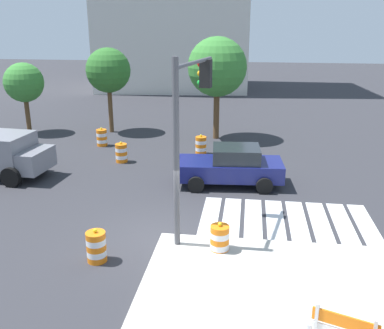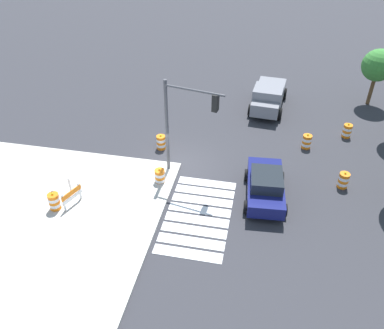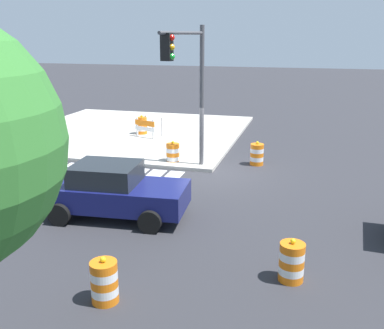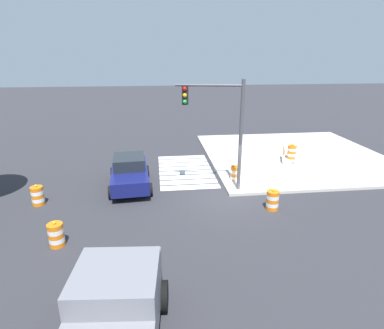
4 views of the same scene
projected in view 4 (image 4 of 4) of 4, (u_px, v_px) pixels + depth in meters
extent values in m
plane|color=#2D2D33|center=(229.00, 197.00, 15.82)|extent=(120.00, 120.00, 0.00)
cube|color=#BCB7AD|center=(294.00, 155.00, 22.09)|extent=(12.00, 12.00, 0.15)
cube|color=silver|center=(190.00, 187.00, 16.91)|extent=(0.60, 3.20, 0.02)
cube|color=silver|center=(189.00, 182.00, 17.61)|extent=(0.60, 3.20, 0.02)
cube|color=silver|center=(187.00, 177.00, 18.31)|extent=(0.60, 3.20, 0.02)
cube|color=silver|center=(186.00, 173.00, 19.02)|extent=(0.60, 3.20, 0.02)
cube|color=silver|center=(185.00, 168.00, 19.72)|extent=(0.60, 3.20, 0.02)
cube|color=silver|center=(184.00, 164.00, 20.43)|extent=(0.60, 3.20, 0.02)
cube|color=silver|center=(183.00, 161.00, 21.13)|extent=(0.60, 3.20, 0.02)
cube|color=silver|center=(182.00, 157.00, 21.83)|extent=(0.60, 3.20, 0.02)
cube|color=navy|center=(130.00, 175.00, 16.81)|extent=(4.43, 2.16, 0.70)
cube|color=#1E2328|center=(129.00, 162.00, 16.83)|extent=(2.02, 1.74, 0.60)
cylinder|color=black|center=(150.00, 189.00, 15.85)|extent=(0.68, 0.29, 0.66)
cylinder|color=black|center=(111.00, 192.00, 15.50)|extent=(0.68, 0.29, 0.66)
cylinder|color=black|center=(147.00, 171.00, 18.35)|extent=(0.68, 0.29, 0.66)
cylinder|color=black|center=(113.00, 173.00, 18.00)|extent=(0.68, 0.29, 0.66)
cube|color=slate|center=(118.00, 296.00, 7.70)|extent=(2.07, 2.16, 1.50)
cube|color=slate|center=(126.00, 276.00, 8.84)|extent=(1.56, 2.01, 0.90)
cylinder|color=black|center=(88.00, 298.00, 8.68)|extent=(0.86, 0.37, 0.84)
cylinder|color=black|center=(162.00, 296.00, 8.74)|extent=(0.86, 0.37, 0.84)
cylinder|color=orange|center=(39.00, 203.00, 14.97)|extent=(0.56, 0.56, 0.18)
cylinder|color=white|center=(38.00, 199.00, 14.91)|extent=(0.56, 0.56, 0.18)
cylinder|color=orange|center=(38.00, 196.00, 14.85)|extent=(0.56, 0.56, 0.18)
cylinder|color=white|center=(37.00, 192.00, 14.79)|extent=(0.56, 0.56, 0.18)
cylinder|color=orange|center=(36.00, 189.00, 14.74)|extent=(0.56, 0.56, 0.18)
sphere|color=yellow|center=(36.00, 186.00, 14.69)|extent=(0.12, 0.12, 0.12)
cylinder|color=orange|center=(58.00, 243.00, 11.76)|extent=(0.56, 0.56, 0.18)
cylinder|color=white|center=(57.00, 239.00, 11.70)|extent=(0.56, 0.56, 0.18)
cylinder|color=orange|center=(56.00, 235.00, 11.64)|extent=(0.56, 0.56, 0.18)
cylinder|color=white|center=(55.00, 231.00, 11.58)|extent=(0.56, 0.56, 0.18)
cylinder|color=orange|center=(55.00, 226.00, 11.52)|extent=(0.56, 0.56, 0.18)
sphere|color=yellow|center=(54.00, 223.00, 11.47)|extent=(0.12, 0.12, 0.12)
cylinder|color=orange|center=(235.00, 180.00, 17.64)|extent=(0.56, 0.56, 0.18)
cylinder|color=white|center=(235.00, 177.00, 17.58)|extent=(0.56, 0.56, 0.18)
cylinder|color=orange|center=(235.00, 174.00, 17.53)|extent=(0.56, 0.56, 0.18)
cylinder|color=white|center=(236.00, 171.00, 17.47)|extent=(0.56, 0.56, 0.18)
cylinder|color=orange|center=(236.00, 168.00, 17.41)|extent=(0.56, 0.56, 0.18)
sphere|color=yellow|center=(236.00, 166.00, 17.36)|extent=(0.12, 0.12, 0.12)
cylinder|color=orange|center=(272.00, 207.00, 14.52)|extent=(0.56, 0.56, 0.18)
cylinder|color=white|center=(272.00, 204.00, 14.46)|extent=(0.56, 0.56, 0.18)
cylinder|color=orange|center=(272.00, 200.00, 14.40)|extent=(0.56, 0.56, 0.18)
cylinder|color=white|center=(273.00, 197.00, 14.34)|extent=(0.56, 0.56, 0.18)
cylinder|color=orange|center=(273.00, 193.00, 14.28)|extent=(0.56, 0.56, 0.18)
sphere|color=yellow|center=(273.00, 190.00, 14.23)|extent=(0.12, 0.12, 0.12)
cylinder|color=orange|center=(291.00, 157.00, 21.13)|extent=(0.56, 0.56, 0.18)
cylinder|color=white|center=(292.00, 155.00, 21.07)|extent=(0.56, 0.56, 0.18)
cylinder|color=orange|center=(292.00, 152.00, 21.01)|extent=(0.56, 0.56, 0.18)
cylinder|color=white|center=(292.00, 149.00, 20.95)|extent=(0.56, 0.56, 0.18)
cylinder|color=orange|center=(292.00, 147.00, 20.89)|extent=(0.56, 0.56, 0.18)
sphere|color=yellow|center=(293.00, 145.00, 20.84)|extent=(0.12, 0.12, 0.12)
cube|color=silver|center=(284.00, 156.00, 19.96)|extent=(0.09, 0.09, 1.00)
cube|color=silver|center=(296.00, 157.00, 19.81)|extent=(0.09, 0.09, 1.00)
cube|color=silver|center=(284.00, 151.00, 20.97)|extent=(0.09, 0.09, 1.00)
cube|color=silver|center=(295.00, 152.00, 20.82)|extent=(0.09, 0.09, 1.00)
cube|color=orange|center=(284.00, 150.00, 20.39)|extent=(1.23, 0.49, 0.28)
cube|color=white|center=(284.00, 154.00, 20.49)|extent=(1.23, 0.49, 0.20)
cylinder|color=#4C4C51|center=(241.00, 137.00, 15.50)|extent=(0.18, 0.18, 5.50)
cylinder|color=#4C4C51|center=(209.00, 85.00, 14.82)|extent=(0.75, 3.16, 0.12)
cube|color=black|center=(185.00, 95.00, 15.05)|extent=(0.41, 0.35, 0.90)
sphere|color=red|center=(185.00, 89.00, 14.77)|extent=(0.20, 0.20, 0.20)
sphere|color=#F2A514|center=(185.00, 95.00, 14.87)|extent=(0.20, 0.20, 0.20)
sphere|color=green|center=(185.00, 102.00, 14.97)|extent=(0.20, 0.20, 0.20)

